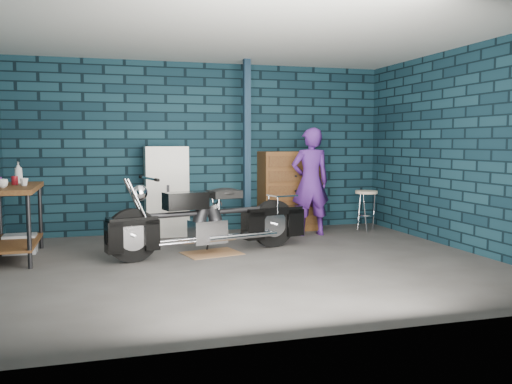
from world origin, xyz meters
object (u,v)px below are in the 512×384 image
person (310,182)px  shop_stool (366,211)px  storage_bin (20,244)px  motorcycle (212,214)px  tool_chest (290,191)px  workbench (13,222)px  locker (166,191)px

person → shop_stool: (1.03, 0.13, -0.50)m
person → shop_stool: size_ratio=2.54×
person → storage_bin: size_ratio=4.16×
motorcycle → tool_chest: (1.62, 1.54, 0.13)m
person → motorcycle: bearing=31.3°
workbench → person: (4.16, 0.59, 0.38)m
motorcycle → person: bearing=15.6°
motorcycle → storage_bin: (-2.39, 0.70, -0.39)m
locker → shop_stool: locker is taller
locker → tool_chest: bearing=0.0°
storage_bin → locker: (2.00, 0.84, 0.56)m
motorcycle → storage_bin: 2.52m
storage_bin → locker: locker is taller
workbench → storage_bin: size_ratio=3.50×
tool_chest → locker: bearing=180.0°
storage_bin → tool_chest: (4.01, 0.84, 0.52)m
person → tool_chest: person is taller
motorcycle → shop_stool: (2.78, 1.09, -0.19)m
workbench → person: person is taller
locker → workbench: bearing=-149.8°
motorcycle → locker: bearing=91.3°
person → tool_chest: (-0.13, 0.58, -0.19)m
workbench → locker: (2.02, 1.18, 0.23)m
workbench → locker: size_ratio=1.02×
storage_bin → motorcycle: bearing=-16.3°
person → shop_stool: 1.15m
motorcycle → workbench: bearing=158.3°
person → tool_chest: size_ratio=1.29×
workbench → tool_chest: 4.21m
storage_bin → locker: bearing=22.8°
storage_bin → workbench: bearing=-93.4°
workbench → tool_chest: size_ratio=1.09×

